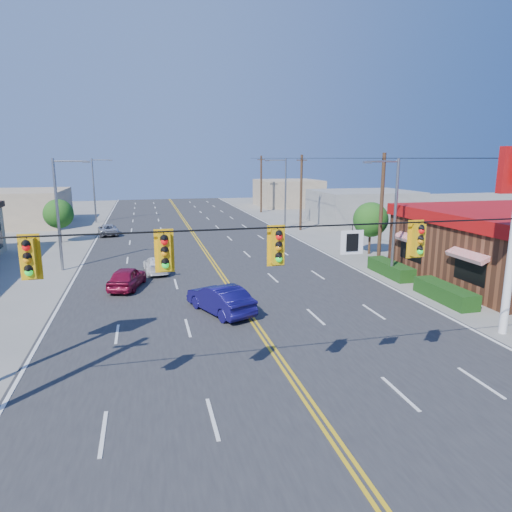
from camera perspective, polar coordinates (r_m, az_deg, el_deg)
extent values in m
plane|color=gray|center=(15.86, 6.88, -18.24)|extent=(160.00, 160.00, 0.00)
cube|color=#2D2D30|center=(34.08, -5.00, -1.45)|extent=(20.00, 120.00, 0.06)
cylinder|color=black|center=(13.84, 7.50, 3.73)|extent=(24.00, 0.05, 0.05)
cube|color=white|center=(14.41, 11.90, 1.68)|extent=(0.75, 0.04, 0.75)
cube|color=#D89E0C|center=(13.36, -26.52, -0.26)|extent=(0.55, 0.34, 1.25)
cube|color=#D89E0C|center=(13.02, -11.36, 0.50)|extent=(0.55, 0.34, 1.25)
cube|color=#D89E0C|center=(13.56, 2.70, 1.18)|extent=(0.55, 0.34, 1.25)
cube|color=#D89E0C|center=(15.54, 19.57, 1.90)|extent=(0.55, 0.34, 1.25)
cube|color=#194214|center=(30.69, 19.26, -2.81)|extent=(1.20, 9.00, 0.90)
cylinder|color=white|center=(23.60, 29.26, -0.43)|extent=(0.36, 0.36, 7.00)
cylinder|color=gray|center=(31.43, 16.97, 4.29)|extent=(0.20, 0.20, 8.00)
cylinder|color=gray|center=(30.62, 15.61, 11.32)|extent=(2.20, 0.12, 0.12)
cube|color=gray|center=(30.10, 13.74, 11.31)|extent=(0.50, 0.25, 0.15)
cylinder|color=gray|center=(53.37, 3.71, 7.80)|extent=(0.20, 0.20, 8.00)
cylinder|color=gray|center=(52.90, 2.60, 11.89)|extent=(2.20, 0.12, 0.12)
cube|color=gray|center=(52.60, 1.43, 11.84)|extent=(0.50, 0.25, 0.15)
cylinder|color=gray|center=(35.50, -23.53, 4.65)|extent=(0.20, 0.20, 8.00)
cylinder|color=gray|center=(35.10, -22.26, 10.92)|extent=(2.20, 0.12, 0.12)
cube|color=gray|center=(34.97, -20.44, 10.97)|extent=(0.50, 0.25, 0.15)
cylinder|color=gray|center=(61.18, -19.59, 7.68)|extent=(0.20, 0.20, 8.00)
cylinder|color=gray|center=(60.96, -18.80, 11.30)|extent=(2.20, 0.12, 0.12)
cube|color=gray|center=(60.88, -17.75, 11.32)|extent=(0.50, 0.25, 0.15)
cylinder|color=#47301E|center=(35.44, 15.38, 5.54)|extent=(0.28, 0.28, 8.40)
cylinder|color=#47301E|center=(51.84, 5.66, 7.86)|extent=(0.28, 0.28, 8.40)
cylinder|color=#47301E|center=(69.04, 0.65, 8.96)|extent=(0.28, 0.28, 8.40)
cylinder|color=#47301E|center=(39.98, 14.00, 1.75)|extent=(0.20, 0.20, 2.10)
sphere|color=#235B19|center=(39.69, 14.14, 4.43)|extent=(2.94, 2.94, 2.94)
cylinder|color=#47301E|center=(47.95, -23.28, 2.74)|extent=(0.20, 0.20, 2.00)
sphere|color=#235B19|center=(47.72, -23.46, 4.87)|extent=(2.80, 2.80, 2.80)
cube|color=gray|center=(59.56, 13.30, 6.02)|extent=(12.00, 10.00, 4.00)
cube|color=tan|center=(62.86, -27.68, 5.36)|extent=(11.00, 12.00, 4.20)
cube|color=tan|center=(78.73, 4.02, 7.86)|extent=(10.00, 10.00, 4.40)
imported|color=maroon|center=(29.49, -15.81, -2.71)|extent=(2.60, 4.28, 1.36)
imported|color=#120D50|center=(23.98, -4.50, -5.50)|extent=(3.22, 4.82, 1.50)
imported|color=white|center=(33.08, -12.39, -1.16)|extent=(1.88, 3.97, 1.12)
imported|color=#B6B5BB|center=(50.59, -18.02, 3.09)|extent=(2.44, 4.37, 1.15)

